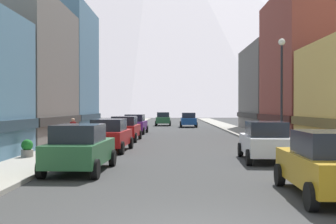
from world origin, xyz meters
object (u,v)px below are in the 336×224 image
object	(u,v)px
car_right_0	(329,164)
pedestrian_0	(73,133)
car_left_1	(110,135)
car_right_1	(265,141)
potted_plant_0	(27,148)
streetlamp_right	(282,77)
car_left_2	(125,128)
car_left_0	(80,148)
car_left_3	(135,124)
car_driving_1	(188,120)
car_driving_0	(163,119)

from	to	relation	value
car_right_0	pedestrian_0	xyz separation A→B (m)	(-10.05, 14.06, 0.01)
car_right_0	car_left_1	bearing A→B (deg)	121.93
pedestrian_0	car_right_1	bearing A→B (deg)	-31.44
pedestrian_0	potted_plant_0	bearing A→B (deg)	-97.25
potted_plant_0	streetlamp_right	world-z (taller)	streetlamp_right
streetlamp_right	pedestrian_0	bearing A→B (deg)	166.23
potted_plant_0	streetlamp_right	xyz separation A→B (m)	(12.35, 3.06, 3.45)
car_right_1	potted_plant_0	bearing A→B (deg)	178.71
car_left_2	streetlamp_right	size ratio (longest dim) A/B	0.76
car_left_0	pedestrian_0	size ratio (longest dim) A/B	2.72
car_left_1	car_left_2	distance (m)	7.61
car_left_3	pedestrian_0	size ratio (longest dim) A/B	2.73
car_left_1	streetlamp_right	bearing A→B (deg)	-6.09
car_left_1	car_driving_1	distance (m)	30.34
car_left_2	car_driving_0	xyz separation A→B (m)	(2.20, 26.89, 0.00)
car_left_1	streetlamp_right	world-z (taller)	streetlamp_right
car_driving_1	car_left_3	bearing A→B (deg)	-111.69
car_left_1	car_right_1	bearing A→B (deg)	-29.37
car_left_3	car_left_1	bearing A→B (deg)	-90.00
car_left_0	car_driving_1	world-z (taller)	same
car_left_2	car_left_3	distance (m)	8.66
car_left_0	potted_plant_0	size ratio (longest dim) A/B	5.57
car_left_1	car_left_3	world-z (taller)	same
car_right_1	car_left_0	bearing A→B (deg)	-155.79
car_left_2	car_right_1	world-z (taller)	same
car_left_1	car_driving_0	world-z (taller)	same
car_left_3	car_right_0	distance (m)	29.47
car_left_3	pedestrian_0	xyz separation A→B (m)	(-2.45, -14.41, 0.01)
car_right_1	car_left_1	bearing A→B (deg)	150.63
car_right_0	pedestrian_0	bearing A→B (deg)	125.55
car_left_0	car_driving_0	distance (m)	42.25
car_driving_0	potted_plant_0	distance (m)	38.91
car_left_2	potted_plant_0	bearing A→B (deg)	-105.36
car_left_3	car_right_0	xyz separation A→B (m)	(7.60, -28.47, 0.00)
pedestrian_0	car_right_0	bearing A→B (deg)	-54.45
car_driving_0	potted_plant_0	world-z (taller)	car_driving_0
car_left_1	pedestrian_0	world-z (taller)	pedestrian_0
car_driving_1	potted_plant_0	distance (m)	34.96
car_left_3	pedestrian_0	bearing A→B (deg)	-99.64
car_right_0	potted_plant_0	distance (m)	13.54
car_left_1	car_left_0	bearing A→B (deg)	-89.99
car_driving_0	car_left_0	bearing A→B (deg)	-92.99
car_right_0	car_driving_1	xyz separation A→B (m)	(-2.20, 42.05, 0.00)
car_left_0	streetlamp_right	world-z (taller)	streetlamp_right
car_left_0	car_left_2	bearing A→B (deg)	90.00
car_left_0	car_driving_1	size ratio (longest dim) A/B	1.01
car_driving_0	pedestrian_0	bearing A→B (deg)	-98.11
car_right_0	car_driving_1	world-z (taller)	same
car_left_0	car_right_0	distance (m)	8.83
car_left_1	car_driving_1	world-z (taller)	same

